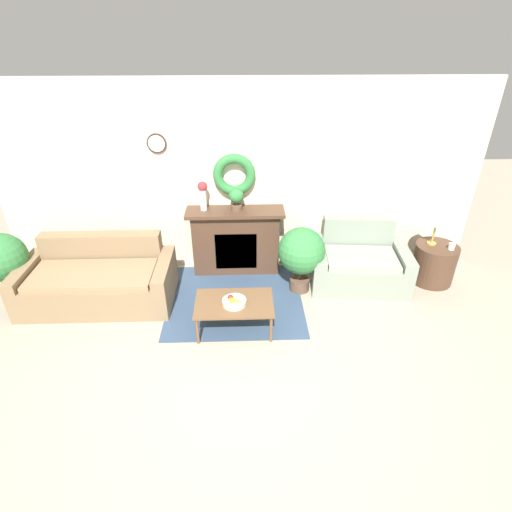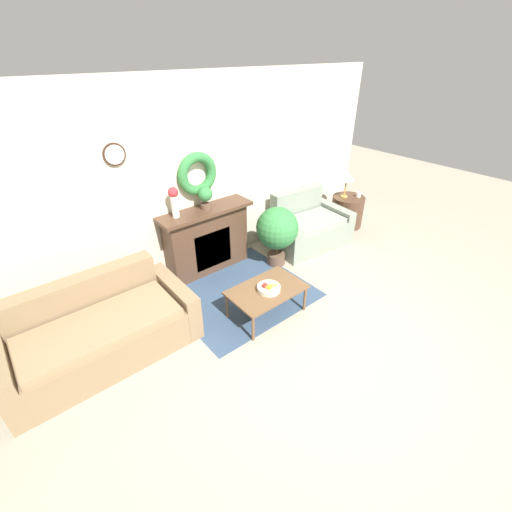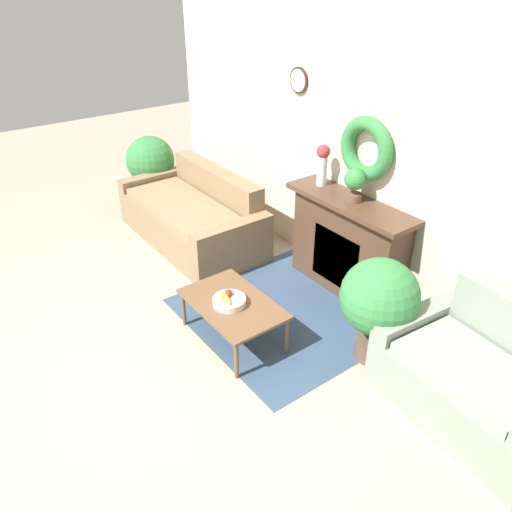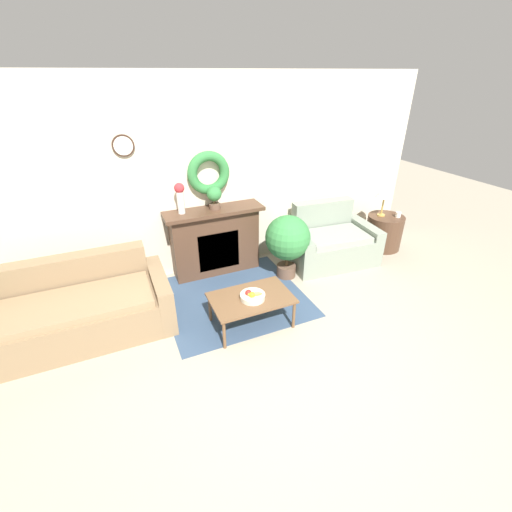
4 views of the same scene
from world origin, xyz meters
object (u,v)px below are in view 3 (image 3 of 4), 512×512
object	(u,v)px
couch_left	(194,217)
fruit_bowl	(229,300)
potted_plant_floor_by_loveseat	(379,300)
fireplace	(348,245)
vase_on_mantel_left	(323,162)
potted_plant_floor_by_couch	(151,162)
loveseat_right	(480,379)
potted_plant_on_mantel	(355,182)
coffee_table	(233,306)

from	to	relation	value
couch_left	fruit_bowl	size ratio (longest dim) A/B	6.82
potted_plant_floor_by_loveseat	fireplace	bearing A→B (deg)	147.73
couch_left	vase_on_mantel_left	distance (m)	1.81
fruit_bowl	potted_plant_floor_by_couch	world-z (taller)	potted_plant_floor_by_couch
loveseat_right	potted_plant_floor_by_loveseat	bearing A→B (deg)	-163.89
couch_left	potted_plant_on_mantel	world-z (taller)	potted_plant_on_mantel
fruit_bowl	vase_on_mantel_left	xyz separation A→B (m)	(-0.42, 1.41, 0.81)
coffee_table	vase_on_mantel_left	size ratio (longest dim) A/B	2.25
potted_plant_on_mantel	potted_plant_floor_by_loveseat	distance (m)	1.18
loveseat_right	potted_plant_on_mantel	xyz separation A→B (m)	(-1.72, 0.38, 0.87)
coffee_table	potted_plant_floor_by_couch	xyz separation A→B (m)	(-3.01, 0.73, 0.27)
fruit_bowl	potted_plant_floor_by_couch	xyz separation A→B (m)	(-3.01, 0.77, 0.19)
fruit_bowl	potted_plant_floor_by_loveseat	world-z (taller)	potted_plant_floor_by_loveseat
loveseat_right	potted_plant_floor_by_couch	xyz separation A→B (m)	(-4.76, -0.24, 0.31)
potted_plant_on_mantel	potted_plant_floor_by_couch	world-z (taller)	potted_plant_on_mantel
potted_plant_on_mantel	coffee_table	bearing A→B (deg)	-91.50
loveseat_right	coffee_table	bearing A→B (deg)	-146.08
couch_left	vase_on_mantel_left	world-z (taller)	vase_on_mantel_left
loveseat_right	couch_left	bearing A→B (deg)	-170.27
fireplace	potted_plant_floor_by_loveseat	distance (m)	1.05
loveseat_right	potted_plant_floor_by_couch	bearing A→B (deg)	-172.17
fruit_bowl	potted_plant_floor_by_couch	size ratio (longest dim) A/B	0.30
fruit_bowl	potted_plant_floor_by_couch	distance (m)	3.11
coffee_table	potted_plant_floor_by_couch	size ratio (longest dim) A/B	0.97
fireplace	potted_plant_floor_by_couch	xyz separation A→B (m)	(-3.02, -0.63, 0.12)
fruit_bowl	potted_plant_floor_by_loveseat	size ratio (longest dim) A/B	0.31
fireplace	loveseat_right	world-z (taller)	fireplace
couch_left	potted_plant_on_mantel	distance (m)	2.16
loveseat_right	potted_plant_floor_by_loveseat	xyz separation A→B (m)	(-0.85, -0.17, 0.29)
vase_on_mantel_left	loveseat_right	bearing A→B (deg)	-10.36
coffee_table	fruit_bowl	distance (m)	0.08
vase_on_mantel_left	fruit_bowl	bearing A→B (deg)	-73.31
couch_left	potted_plant_floor_by_couch	world-z (taller)	potted_plant_floor_by_couch
potted_plant_on_mantel	potted_plant_floor_by_couch	bearing A→B (deg)	-168.52
coffee_table	potted_plant_on_mantel	xyz separation A→B (m)	(0.04, 1.35, 0.83)
potted_plant_floor_by_loveseat	fruit_bowl	bearing A→B (deg)	-137.01
fruit_bowl	coffee_table	bearing A→B (deg)	89.21
loveseat_right	coffee_table	xyz separation A→B (m)	(-1.75, -0.97, 0.05)
loveseat_right	coffee_table	world-z (taller)	loveseat_right
potted_plant_on_mantel	couch_left	bearing A→B (deg)	-159.89
vase_on_mantel_left	fireplace	bearing A→B (deg)	-0.74
coffee_table	potted_plant_floor_by_loveseat	distance (m)	1.23
coffee_table	loveseat_right	bearing A→B (deg)	28.99
potted_plant_floor_by_loveseat	potted_plant_floor_by_couch	bearing A→B (deg)	-178.94
fruit_bowl	vase_on_mantel_left	distance (m)	1.68
couch_left	vase_on_mantel_left	bearing A→B (deg)	26.82
fruit_bowl	vase_on_mantel_left	world-z (taller)	vase_on_mantel_left
couch_left	coffee_table	world-z (taller)	couch_left
couch_left	fruit_bowl	distance (m)	1.95
fruit_bowl	potted_plant_on_mantel	size ratio (longest dim) A/B	0.90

